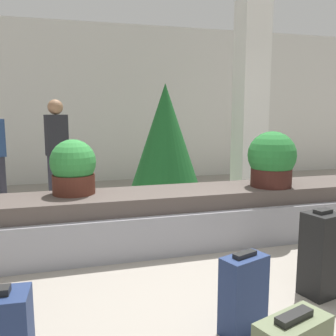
% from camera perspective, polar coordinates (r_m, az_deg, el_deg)
% --- Properties ---
extents(ground_plane, '(18.00, 18.00, 0.00)m').
position_cam_1_polar(ground_plane, '(3.20, 6.39, -18.63)').
color(ground_plane, gray).
extents(back_wall, '(18.00, 0.06, 3.20)m').
position_cam_1_polar(back_wall, '(7.93, -8.06, 9.65)').
color(back_wall, beige).
rests_on(back_wall, ground_plane).
extents(carousel, '(7.61, 0.84, 0.60)m').
position_cam_1_polar(carousel, '(4.18, -0.00, -7.68)').
color(carousel, gray).
rests_on(carousel, ground_plane).
extents(pillar, '(0.43, 0.43, 3.20)m').
position_cam_1_polar(pillar, '(6.08, 12.43, 9.82)').
color(pillar, silver).
rests_on(pillar, ground_plane).
extents(suitcase_0, '(0.30, 0.29, 0.71)m').
position_cam_1_polar(suitcase_0, '(3.27, 22.17, -12.09)').
color(suitcase_0, black).
rests_on(suitcase_0, ground_plane).
extents(suitcase_1, '(0.35, 0.26, 0.56)m').
position_cam_1_polar(suitcase_1, '(2.65, 11.43, -18.35)').
color(suitcase_1, navy).
rests_on(suitcase_1, ground_plane).
extents(potted_plant_0, '(0.55, 0.55, 0.64)m').
position_cam_1_polar(potted_plant_0, '(4.44, 15.52, 1.18)').
color(potted_plant_0, '#381914').
rests_on(potted_plant_0, carousel).
extents(potted_plant_1, '(0.48, 0.48, 0.57)m').
position_cam_1_polar(potted_plant_1, '(4.03, -14.24, -0.01)').
color(potted_plant_1, '#4C2319').
rests_on(potted_plant_1, carousel).
extents(traveler_0, '(0.36, 0.26, 1.63)m').
position_cam_1_polar(traveler_0, '(5.98, -16.57, 3.64)').
color(traveler_0, '#282833').
rests_on(traveler_0, ground_plane).
extents(decorated_tree, '(1.14, 1.14, 1.87)m').
position_cam_1_polar(decorated_tree, '(5.71, -0.41, 4.31)').
color(decorated_tree, '#4C331E').
rests_on(decorated_tree, ground_plane).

